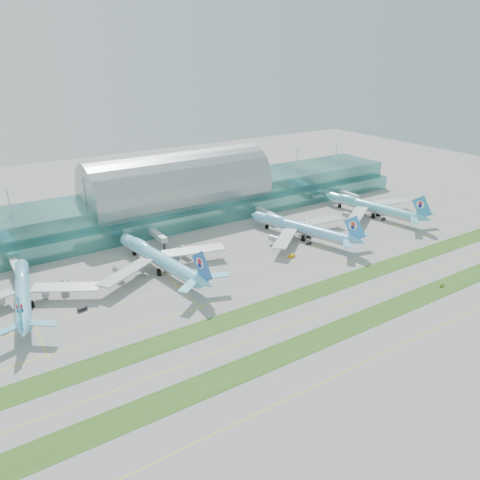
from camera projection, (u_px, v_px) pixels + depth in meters
ground at (306, 297)px, 211.29m from camera, size 700.00×700.00×0.00m
terminal at (179, 197)px, 306.07m from camera, size 340.00×69.10×36.00m
grass_strip_near at (351, 325)px, 189.50m from camera, size 420.00×12.00×0.08m
grass_strip_far at (303, 295)px, 212.83m from camera, size 420.00×12.00×0.08m
taxiline_a at (390, 350)px, 173.96m from camera, size 420.00×0.35×0.01m
taxiline_b at (327, 310)px, 200.40m from camera, size 420.00×0.35×0.01m
taxiline_c at (282, 282)px, 225.29m from camera, size 420.00×0.35×0.01m
taxiline_d at (256, 265)px, 242.39m from camera, size 420.00×0.35×0.01m
airliner_a at (23, 291)px, 203.10m from camera, size 64.80×74.23×20.47m
airliner_b at (159, 258)px, 234.21m from camera, size 72.16×82.61×22.78m
airliner_c at (300, 227)px, 275.56m from camera, size 66.16×76.73×21.64m
airliner_d at (371, 206)px, 312.31m from camera, size 68.73×78.93×21.83m
gse_a at (4, 331)px, 184.53m from camera, size 3.69×2.72×1.49m
gse_b at (82, 309)px, 200.18m from camera, size 4.33×2.81×1.69m
gse_c at (189, 279)px, 225.87m from camera, size 3.46×2.08×1.46m
gse_d at (188, 271)px, 234.68m from camera, size 4.23×2.87×1.38m
gse_e at (292, 256)px, 251.61m from camera, size 4.04×2.68×1.55m
gse_f at (309, 243)px, 267.93m from camera, size 3.26×1.99×1.26m
gse_g at (383, 219)px, 306.10m from camera, size 3.95×2.92×1.48m
gse_h at (402, 217)px, 309.62m from camera, size 4.34×3.08×1.50m
taxiway_sign_east at (442, 286)px, 219.93m from camera, size 2.62×0.43×1.11m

